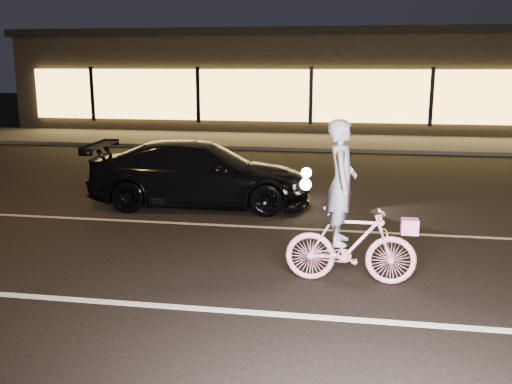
# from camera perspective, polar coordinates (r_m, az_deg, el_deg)

# --- Properties ---
(ground) EXTENTS (90.00, 90.00, 0.00)m
(ground) POSITION_cam_1_polar(r_m,az_deg,el_deg) (8.16, -2.50, -7.36)
(ground) COLOR black
(ground) RESTS_ON ground
(lane_stripe_near) EXTENTS (60.00, 0.12, 0.01)m
(lane_stripe_near) POSITION_cam_1_polar(r_m,az_deg,el_deg) (6.81, -5.20, -11.57)
(lane_stripe_near) COLOR silver
(lane_stripe_near) RESTS_ON ground
(lane_stripe_far) EXTENTS (60.00, 0.10, 0.01)m
(lane_stripe_far) POSITION_cam_1_polar(r_m,az_deg,el_deg) (10.03, -0.11, -3.49)
(lane_stripe_far) COLOR gray
(lane_stripe_far) RESTS_ON ground
(sidewalk) EXTENTS (30.00, 4.00, 0.12)m
(sidewalk) POSITION_cam_1_polar(r_m,az_deg,el_deg) (20.74, 5.05, 5.04)
(sidewalk) COLOR #383533
(sidewalk) RESTS_ON ground
(storefront) EXTENTS (25.40, 8.42, 4.20)m
(storefront) POSITION_cam_1_polar(r_m,az_deg,el_deg) (26.52, 6.21, 11.19)
(storefront) COLOR black
(storefront) RESTS_ON ground
(cyclist) EXTENTS (1.69, 0.58, 2.13)m
(cyclist) POSITION_cam_1_polar(r_m,az_deg,el_deg) (7.43, 9.20, -3.42)
(cyclist) COLOR #FF4781
(cyclist) RESTS_ON ground
(sedan) EXTENTS (4.55, 2.11, 1.29)m
(sedan) POSITION_cam_1_polar(r_m,az_deg,el_deg) (11.51, -5.55, 1.83)
(sedan) COLOR black
(sedan) RESTS_ON ground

